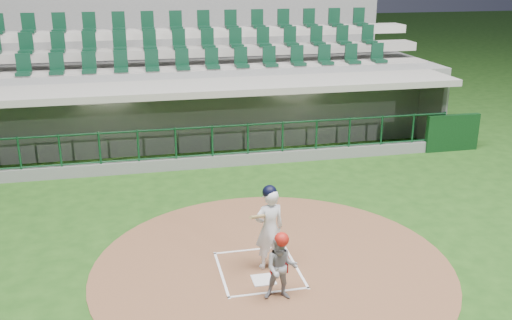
# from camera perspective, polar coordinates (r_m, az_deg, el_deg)

# --- Properties ---
(ground) EXTENTS (120.00, 120.00, 0.00)m
(ground) POSITION_cam_1_polar(r_m,az_deg,el_deg) (11.72, -0.03, -10.27)
(ground) COLOR #1C4112
(ground) RESTS_ON ground
(dirt_circle) EXTENTS (7.20, 7.20, 0.01)m
(dirt_circle) POSITION_cam_1_polar(r_m,az_deg,el_deg) (11.60, 1.65, -10.56)
(dirt_circle) COLOR brown
(dirt_circle) RESTS_ON ground
(home_plate) EXTENTS (0.43, 0.43, 0.02)m
(home_plate) POSITION_cam_1_polar(r_m,az_deg,el_deg) (11.11, 0.76, -11.89)
(home_plate) COLOR white
(home_plate) RESTS_ON dirt_circle
(batter_box_chalk) EXTENTS (1.55, 1.80, 0.01)m
(batter_box_chalk) POSITION_cam_1_polar(r_m,az_deg,el_deg) (11.45, 0.29, -10.91)
(batter_box_chalk) COLOR white
(batter_box_chalk) RESTS_ON ground
(dugout_structure) EXTENTS (16.40, 3.70, 3.00)m
(dugout_structure) POSITION_cam_1_polar(r_m,az_deg,el_deg) (18.61, -4.79, 3.99)
(dugout_structure) COLOR slate
(dugout_structure) RESTS_ON ground
(seating_deck) EXTENTS (17.00, 6.72, 5.15)m
(seating_deck) POSITION_cam_1_polar(r_m,az_deg,el_deg) (21.45, -6.36, 7.21)
(seating_deck) COLOR gray
(seating_deck) RESTS_ON ground
(batter) EXTENTS (0.87, 0.89, 1.75)m
(batter) POSITION_cam_1_polar(r_m,az_deg,el_deg) (11.16, 1.34, -6.71)
(batter) COLOR white
(batter) RESTS_ON dirt_circle
(catcher) EXTENTS (0.68, 0.58, 1.30)m
(catcher) POSITION_cam_1_polar(r_m,az_deg,el_deg) (10.28, 2.53, -10.60)
(catcher) COLOR gray
(catcher) RESTS_ON dirt_circle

